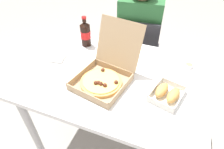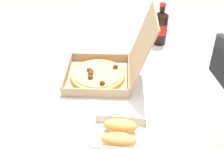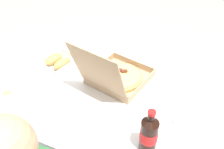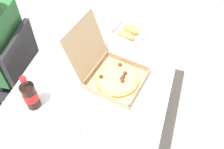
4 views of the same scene
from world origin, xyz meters
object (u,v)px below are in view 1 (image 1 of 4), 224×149
Objects in this scene: cola_bottle at (86,34)px; paper_menu at (159,60)px; diner_person at (140,30)px; dipping_sauce_cup at (189,65)px; chair at (137,52)px; bread_side_box at (167,93)px; pizza_box_open at (104,75)px; napkin_pile at (57,57)px.

cola_bottle reaches higher than paper_menu.
diner_person reaches higher than dipping_sauce_cup.
bread_side_box is at bearing -64.31° from chair.
chair reaches higher than dipping_sauce_cup.
chair reaches higher than bread_side_box.
diner_person reaches higher than bread_side_box.
cola_bottle is at bearing 179.76° from dipping_sauce_cup.
dipping_sauce_cup is (0.75, -0.00, -0.08)m from cola_bottle.
pizza_box_open is at bearing -91.44° from chair.
napkin_pile is (-0.76, 0.09, -0.02)m from bread_side_box.
bread_side_box is (0.35, -0.78, 0.06)m from diner_person.
napkin_pile is at bearing 178.69° from paper_menu.
diner_person is at bearing 56.77° from cola_bottle.
diner_person is 0.64m from dipping_sauce_cup.
pizza_box_open is 1.91× the size of bread_side_box.
diner_person is at bearing 89.16° from pizza_box_open.
diner_person is at bearing 114.43° from bread_side_box.
pizza_box_open reaches higher than bread_side_box.
cola_bottle reaches higher than chair.
paper_menu is 0.19m from dipping_sauce_cup.
cola_bottle is (-0.30, -0.46, 0.13)m from diner_person.
bread_side_box is (0.35, -0.72, 0.27)m from chair.
pizza_box_open is 1.88× the size of cola_bottle.
paper_menu is (0.55, 0.00, -0.09)m from cola_bottle.
bread_side_box is at bearing 0.63° from pizza_box_open.
chair is at bearing 115.69° from bread_side_box.
cola_bottle is (-0.29, 0.33, 0.05)m from pizza_box_open.
diner_person reaches higher than cola_bottle.
cola_bottle is at bearing -123.23° from diner_person.
diner_person is at bearing 134.24° from dipping_sauce_cup.
bread_side_box is 0.33m from dipping_sauce_cup.
paper_menu is at bearing -58.00° from chair.
cola_bottle is 0.27m from napkin_pile.
cola_bottle reaches higher than bread_side_box.
cola_bottle is at bearing 159.25° from paper_menu.
dipping_sauce_cup is at bearing 15.16° from napkin_pile.
bread_side_box is at bearing -65.57° from diner_person.
paper_menu is at bearing 177.87° from dipping_sauce_cup.
paper_menu is at bearing 51.42° from pizza_box_open.
cola_bottle is at bearing 65.09° from napkin_pile.
diner_person is 0.86m from bread_side_box.
cola_bottle is 1.07× the size of paper_menu.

